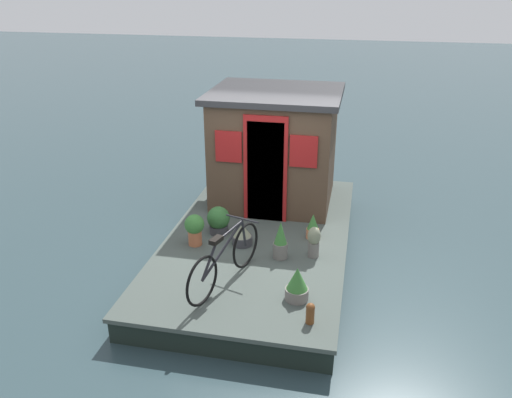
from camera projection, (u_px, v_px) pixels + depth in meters
ground_plane at (259, 255)px, 8.40m from camera, size 60.00×60.00×0.00m
houseboat_deck at (259, 245)px, 8.32m from camera, size 5.11×2.81×0.39m
houseboat_cabin at (275, 146)px, 9.13m from camera, size 1.98×2.24×2.00m
bicycle at (225, 259)px, 6.79m from camera, size 1.64×0.66×0.79m
potted_plant_rosemary at (280, 241)px, 7.46m from camera, size 0.21×0.21×0.58m
potted_plant_basil at (195, 228)px, 7.82m from camera, size 0.30×0.30×0.50m
potted_plant_mint at (242, 235)px, 7.87m from camera, size 0.31×0.31×0.34m
potted_plant_thyme at (219, 220)px, 8.19m from camera, size 0.37×0.37×0.45m
potted_plant_sage at (313, 227)px, 8.06m from camera, size 0.20×0.20×0.41m
potted_plant_lavender at (297, 284)px, 6.52m from camera, size 0.30×0.30×0.46m
potted_plant_geranium at (314, 241)px, 7.50m from camera, size 0.19×0.19×0.48m
mooring_bollard at (310, 312)px, 6.10m from camera, size 0.11×0.11×0.27m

